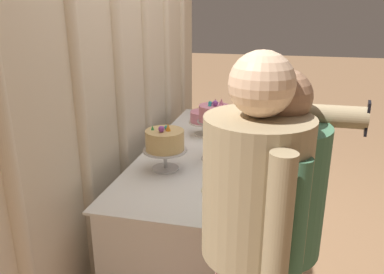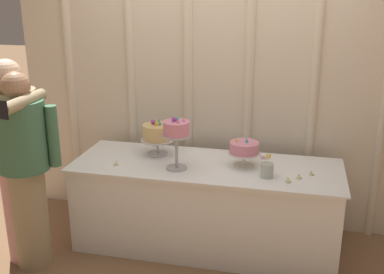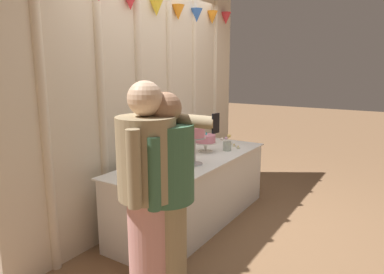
# 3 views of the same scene
# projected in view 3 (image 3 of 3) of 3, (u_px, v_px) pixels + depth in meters

# --- Properties ---
(ground_plane) EXTENTS (24.00, 24.00, 0.00)m
(ground_plane) POSITION_uv_depth(u_px,v_px,m) (202.00, 223.00, 3.70)
(ground_plane) COLOR #846042
(draped_curtain) EXTENTS (3.63, 0.15, 2.70)m
(draped_curtain) POSITION_uv_depth(u_px,v_px,m) (153.00, 91.00, 3.73)
(draped_curtain) COLOR beige
(draped_curtain) RESTS_ON ground_plane
(cake_table) EXTENTS (2.13, 0.76, 0.72)m
(cake_table) POSITION_uv_depth(u_px,v_px,m) (194.00, 190.00, 3.68)
(cake_table) COLOR white
(cake_table) RESTS_ON ground_plane
(cake_display_leftmost) EXTENTS (0.28, 0.28, 0.31)m
(cake_display_leftmost) POSITION_uv_depth(u_px,v_px,m) (158.00, 147.00, 3.28)
(cake_display_leftmost) COLOR silver
(cake_display_leftmost) RESTS_ON cake_table
(cake_display_center) EXTENTS (0.22, 0.22, 0.42)m
(cake_display_center) POSITION_uv_depth(u_px,v_px,m) (194.00, 135.00, 3.31)
(cake_display_center) COLOR #B2B2B7
(cake_display_center) RESTS_ON cake_table
(cake_display_rightmost) EXTENTS (0.25, 0.25, 0.24)m
(cake_display_rightmost) POSITION_uv_depth(u_px,v_px,m) (205.00, 140.00, 3.84)
(cake_display_rightmost) COLOR silver
(cake_display_rightmost) RESTS_ON cake_table
(flower_vase) EXTENTS (0.10, 0.12, 0.19)m
(flower_vase) POSITION_uv_depth(u_px,v_px,m) (227.00, 145.00, 3.92)
(flower_vase) COLOR #B2C1B2
(flower_vase) RESTS_ON cake_table
(tealight_far_left) EXTENTS (0.04, 0.04, 0.03)m
(tealight_far_left) POSITION_uv_depth(u_px,v_px,m) (169.00, 177.00, 2.95)
(tealight_far_left) COLOR beige
(tealight_far_left) RESTS_ON cake_table
(tealight_near_left) EXTENTS (0.04, 0.04, 0.04)m
(tealight_near_left) POSITION_uv_depth(u_px,v_px,m) (238.00, 148.00, 4.03)
(tealight_near_left) COLOR beige
(tealight_near_left) RESTS_ON cake_table
(tealight_near_right) EXTENTS (0.04, 0.04, 0.03)m
(tealight_near_right) POSITION_uv_depth(u_px,v_px,m) (234.00, 146.00, 4.14)
(tealight_near_right) COLOR beige
(tealight_near_right) RESTS_ON cake_table
(tealight_far_right) EXTENTS (0.04, 0.04, 0.03)m
(tealight_far_right) POSITION_uv_depth(u_px,v_px,m) (231.00, 144.00, 4.26)
(tealight_far_right) COLOR beige
(tealight_far_right) RESTS_ON cake_table
(guest_man_dark_suit) EXTENTS (0.51, 0.45, 1.51)m
(guest_man_dark_suit) POSITION_uv_depth(u_px,v_px,m) (167.00, 197.00, 2.27)
(guest_man_dark_suit) COLOR #9E8966
(guest_man_dark_suit) RESTS_ON ground_plane
(guest_man_pink_jacket) EXTENTS (0.51, 0.63, 1.58)m
(guest_man_pink_jacket) POSITION_uv_depth(u_px,v_px,m) (148.00, 194.00, 2.20)
(guest_man_pink_jacket) COLOR #D6938E
(guest_man_pink_jacket) RESTS_ON ground_plane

